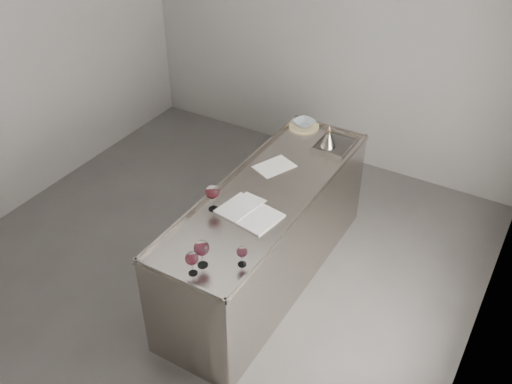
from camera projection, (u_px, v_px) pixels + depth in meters
The scene contains 12 objects.
room_shell at pixel (192, 142), 4.32m from camera, with size 4.54×5.04×2.84m.
counter at pixel (267, 235), 4.86m from camera, with size 0.77×2.42×0.97m.
wine_glass_left at pixel (213, 193), 4.30m from camera, with size 0.11×0.11×0.22m.
wine_glass_middle at pixel (192, 259), 3.75m from camera, with size 0.09×0.09×0.18m.
wine_glass_right at pixel (202, 249), 3.80m from camera, with size 0.11×0.11×0.21m.
wine_glass_small at pixel (242, 252), 3.83m from camera, with size 0.08×0.08×0.15m.
notebook at pixel (249, 213), 4.34m from camera, with size 0.50×0.39×0.02m.
loose_paper_top at pixel (246, 205), 4.43m from camera, with size 0.21×0.29×0.00m, color silver.
loose_paper_under at pixel (274, 166), 4.87m from camera, with size 0.23×0.33×0.00m, color silver.
trivet at pixel (304, 126), 5.43m from camera, with size 0.29×0.29×0.02m, color #D6C18A.
ceramic_bowl at pixel (304, 123), 5.41m from camera, with size 0.20×0.20×0.05m, color #94A5AC.
wine_funnel at pixel (329, 140), 5.11m from camera, with size 0.15×0.15×0.22m.
Camera 1 is at (2.31, -2.96, 3.62)m, focal length 40.00 mm.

